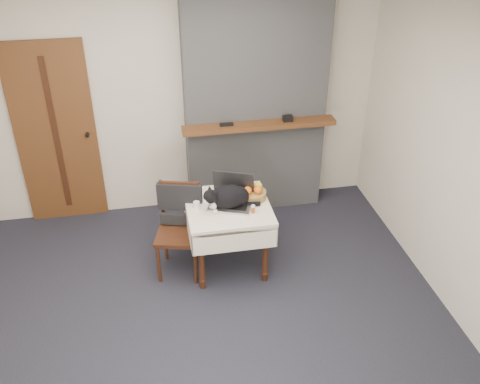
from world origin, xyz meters
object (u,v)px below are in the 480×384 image
(laptop, at_px, (232,196))
(cat, at_px, (229,197))
(fruit_basket, at_px, (252,193))
(cream_jar, at_px, (197,205))
(chair, at_px, (179,216))
(side_table, at_px, (228,215))
(door, at_px, (56,135))
(pill_bottle, at_px, (253,209))

(laptop, distance_m, cat, 0.09)
(fruit_basket, bearing_deg, cat, -153.63)
(laptop, relative_size, cream_jar, 7.16)
(cat, bearing_deg, chair, 150.70)
(side_table, bearing_deg, door, 143.36)
(side_table, bearing_deg, pill_bottle, -39.63)
(cream_jar, relative_size, fruit_basket, 0.26)
(door, height_order, laptop, door)
(door, relative_size, pill_bottle, 25.90)
(pill_bottle, bearing_deg, chair, 159.52)
(laptop, xyz_separation_m, fruit_basket, (0.21, 0.05, -0.01))
(door, xyz_separation_m, cat, (1.63, -1.24, -0.19))
(cat, bearing_deg, cream_jar, 157.30)
(cat, distance_m, cream_jar, 0.31)
(side_table, relative_size, cat, 1.42)
(pill_bottle, bearing_deg, cream_jar, 161.12)
(pill_bottle, height_order, fruit_basket, fruit_basket)
(door, distance_m, cat, 2.06)
(chair, bearing_deg, side_table, 5.15)
(cream_jar, bearing_deg, door, 137.77)
(fruit_basket, bearing_deg, pill_bottle, -100.53)
(cat, height_order, pill_bottle, cat)
(cream_jar, height_order, pill_bottle, pill_bottle)
(cream_jar, height_order, chair, chair)
(cream_jar, bearing_deg, fruit_basket, 8.56)
(cat, xyz_separation_m, cream_jar, (-0.30, 0.04, -0.08))
(door, bearing_deg, pill_bottle, -36.99)
(pill_bottle, xyz_separation_m, chair, (-0.66, 0.25, -0.15))
(cream_jar, bearing_deg, chair, 154.75)
(laptop, bearing_deg, chair, -163.84)
(side_table, bearing_deg, cream_jar, 179.71)
(door, height_order, side_table, door)
(cream_jar, bearing_deg, laptop, 5.87)
(door, distance_m, chair, 1.67)
(cat, bearing_deg, fruit_basket, 10.95)
(cat, bearing_deg, side_table, 86.26)
(chair, bearing_deg, pill_bottle, -5.71)
(pill_bottle, xyz_separation_m, fruit_basket, (0.05, 0.25, 0.02))
(side_table, xyz_separation_m, chair, (-0.45, 0.08, -0.00))
(door, height_order, fruit_basket, door)
(side_table, xyz_separation_m, fruit_basket, (0.25, 0.08, 0.17))
(pill_bottle, relative_size, fruit_basket, 0.30)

